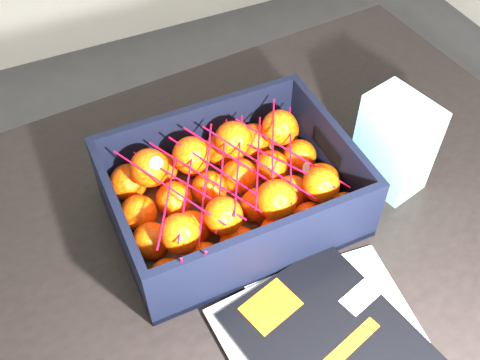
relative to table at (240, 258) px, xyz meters
name	(u,v)px	position (x,y,z in m)	size (l,w,h in m)	color
table	(240,258)	(0.00, 0.00, 0.00)	(1.26, 0.89, 0.75)	black
magazine_stack	(337,353)	(0.02, -0.25, 0.11)	(0.28, 0.32, 0.02)	beige
produce_crate	(232,196)	(0.00, 0.03, 0.14)	(0.37, 0.28, 0.12)	brown
clementine_heap	(231,191)	(0.00, 0.03, 0.15)	(0.35, 0.26, 0.11)	#FF4005
mesh_net	(229,174)	(-0.01, 0.02, 0.20)	(0.30, 0.24, 0.09)	red
retail_carton	(395,144)	(0.27, -0.02, 0.18)	(0.07, 0.11, 0.17)	white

